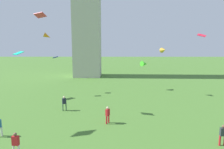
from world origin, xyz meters
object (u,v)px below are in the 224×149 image
kite_flying_7 (47,36)px  kite_flying_8 (164,50)px  kite_flying_3 (202,35)px  kite_flying_6 (144,64)px  person_2 (16,143)px  kite_flying_5 (18,53)px  person_3 (108,114)px  kite_flying_1 (40,15)px  person_5 (223,134)px  person_0 (64,103)px  kite_flying_4 (55,57)px

kite_flying_7 → kite_flying_8: (17.67, -1.77, -2.08)m
kite_flying_3 → kite_flying_6: size_ratio=0.74×
person_2 → kite_flying_3: kite_flying_3 is taller
kite_flying_5 → kite_flying_6: size_ratio=0.92×
person_3 → kite_flying_5: kite_flying_5 is taller
person_2 → kite_flying_3: size_ratio=1.45×
kite_flying_1 → kite_flying_5: kite_flying_1 is taller
kite_flying_3 → kite_flying_8: bearing=162.8°
person_3 → kite_flying_1: size_ratio=1.29×
kite_flying_5 → person_2: bearing=-127.9°
person_5 → kite_flying_7: size_ratio=1.16×
kite_flying_6 → kite_flying_8: bearing=171.9°
person_2 → kite_flying_3: bearing=-138.1°
person_5 → person_0: bearing=-27.7°
person_5 → person_2: bearing=8.2°
kite_flying_7 → kite_flying_3: bearing=-124.9°
kite_flying_3 → person_3: bearing=-119.3°
kite_flying_1 → person_5: bearing=-6.4°
kite_flying_4 → kite_flying_7: (-1.75, 2.11, 3.15)m
kite_flying_1 → kite_flying_7: 10.20m
kite_flying_4 → kite_flying_6: kite_flying_4 is taller
person_2 → kite_flying_6: (11.94, 20.81, 3.42)m
kite_flying_1 → person_2: bearing=-65.4°
person_0 → kite_flying_7: size_ratio=1.20×
person_2 → kite_flying_7: kite_flying_7 is taller
person_5 → kite_flying_8: size_ratio=1.27×
person_2 → person_3: (6.16, 5.88, -0.02)m
kite_flying_5 → kite_flying_1: bearing=-109.3°
kite_flying_8 → person_0: bearing=-165.8°
person_3 → kite_flying_8: size_ratio=1.30×
person_5 → kite_flying_7: kite_flying_7 is taller
kite_flying_4 → kite_flying_6: (13.77, 4.27, -1.38)m
kite_flying_8 → kite_flying_6: bearing=104.0°
kite_flying_1 → kite_flying_6: (12.98, 11.88, -6.33)m
person_5 → kite_flying_3: 14.04m
person_2 → person_3: person_2 is taller
person_2 → kite_flying_6: 24.24m
person_2 → kite_flying_7: (-3.58, 18.65, 7.94)m
kite_flying_1 → kite_flying_8: bearing=45.7°
kite_flying_1 → person_3: bearing=-5.0°
person_2 → kite_flying_4: bearing=-77.7°
person_3 → kite_flying_7: 17.92m
person_2 → kite_flying_8: size_ratio=1.33×
kite_flying_7 → kite_flying_1: bearing=174.8°
kite_flying_4 → kite_flying_3: bearing=-27.9°
person_5 → person_3: bearing=-23.5°
person_0 → kite_flying_3: bearing=166.5°
person_2 → kite_flying_8: bearing=-123.9°
kite_flying_4 → person_0: bearing=-85.2°
person_0 → kite_flying_5: bearing=-59.9°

